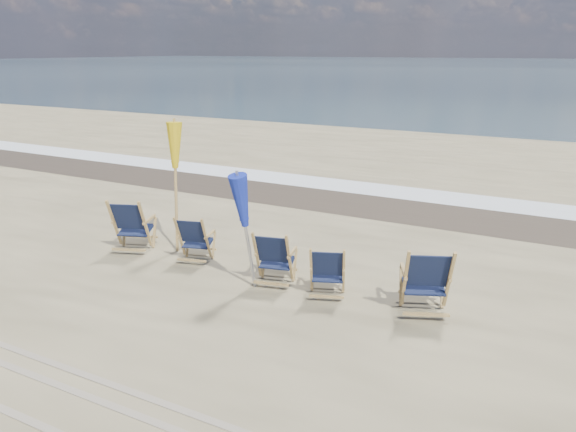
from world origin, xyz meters
name	(u,v)px	position (x,y,z in m)	size (l,w,h in m)	color
ocean	(571,67)	(0.00, 128.00, 0.00)	(400.00, 400.00, 0.00)	#324954
surf_foam	(392,191)	(0.00, 8.30, 0.00)	(200.00, 1.40, 0.01)	silver
wet_sand_strip	(373,204)	(0.00, 6.80, 0.00)	(200.00, 2.60, 0.00)	#42362A
tire_tracks	(70,413)	(0.00, -2.80, 0.01)	(80.00, 1.30, 0.01)	gray
beach_chair_0	(145,226)	(-2.62, 1.37, 0.55)	(0.70, 0.79, 1.10)	#121935
beach_chair_1	(206,240)	(-1.27, 1.46, 0.46)	(0.59, 0.66, 0.92)	#121935
beach_chair_2	(289,260)	(0.54, 1.22, 0.49)	(0.63, 0.71, 0.98)	#121935
beach_chair_3	(344,273)	(1.49, 1.22, 0.45)	(0.58, 0.65, 0.90)	#121935
beach_chair_4	(449,283)	(3.06, 1.34, 0.55)	(0.71, 0.80, 1.11)	#121935
umbrella_yellow	(174,153)	(-2.20, 1.82, 1.91)	(0.30, 0.30, 2.46)	#AB874C
umbrella_blue	(247,204)	(-0.02, 0.86, 1.44)	(0.30, 0.30, 1.95)	#A5A5AD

